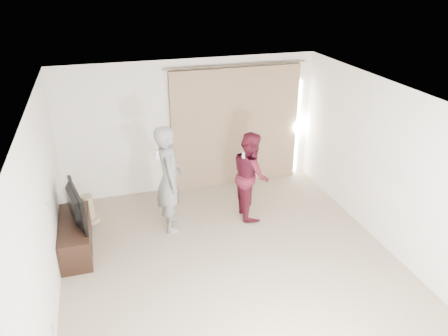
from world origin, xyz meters
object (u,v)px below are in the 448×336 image
at_px(tv_console, 76,236).
at_px(person_man, 169,179).
at_px(person_woman, 251,175).
at_px(tv, 70,206).

height_order(tv_console, person_man, person_man).
bearing_deg(person_woman, tv_console, -174.92).
xyz_separation_m(tv_console, person_man, (1.57, 0.24, 0.67)).
xyz_separation_m(tv, person_man, (1.57, 0.24, 0.13)).
relative_size(tv, person_woman, 0.64).
distance_m(tv, person_woman, 3.03).
relative_size(tv_console, person_man, 0.71).
xyz_separation_m(tv_console, tv, (0.00, 0.00, 0.54)).
bearing_deg(tv_console, tv, 0.00).
bearing_deg(person_woman, person_man, -178.88).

